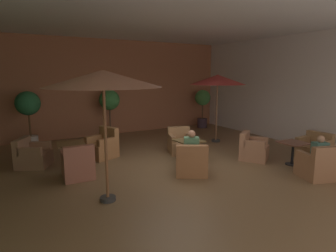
{
  "coord_description": "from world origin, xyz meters",
  "views": [
    {
      "loc": [
        -4.0,
        -6.47,
        2.54
      ],
      "look_at": [
        0.0,
        0.52,
        1.06
      ],
      "focal_mm": 30.56,
      "sensor_mm": 36.0,
      "label": 1
    }
  ],
  "objects_px": {
    "armchair_front_left_east": "(180,144)",
    "armchair_front_right_north": "(32,156)",
    "armchair_front_left_north": "(191,162)",
    "potted_tree_left_corner": "(28,109)",
    "cafe_table_front_right": "(71,148)",
    "armchair_mid_center_east": "(320,166)",
    "potted_tree_mid_right": "(110,103)",
    "armchair_mid_center_south": "(314,149)",
    "patio_umbrella_tall_red": "(103,80)",
    "iced_drink_cup": "(192,137)",
    "patio_umbrella_center_beige": "(218,80)",
    "cafe_table_mid_center": "(293,147)",
    "cafe_table_front_left": "(189,145)",
    "armchair_mid_center_north": "(253,149)",
    "potted_tree_mid_left": "(203,103)",
    "armchair_front_right_south": "(103,147)",
    "patron_blue_shirt": "(320,150)",
    "patron_by_window": "(191,145)",
    "armchair_front_right_east": "(78,165)"
  },
  "relations": [
    {
      "from": "armchair_front_left_north",
      "to": "armchair_front_right_north",
      "type": "relative_size",
      "value": 1.02
    },
    {
      "from": "armchair_front_left_north",
      "to": "armchair_mid_center_north",
      "type": "xyz_separation_m",
      "value": [
        2.31,
        0.13,
        -0.0
      ]
    },
    {
      "from": "patio_umbrella_tall_red",
      "to": "armchair_mid_center_east",
      "type": "bearing_deg",
      "value": -15.47
    },
    {
      "from": "cafe_table_mid_center",
      "to": "potted_tree_mid_right",
      "type": "bearing_deg",
      "value": 119.68
    },
    {
      "from": "patio_umbrella_tall_red",
      "to": "potted_tree_mid_left",
      "type": "bearing_deg",
      "value": 40.58
    },
    {
      "from": "armchair_mid_center_north",
      "to": "patron_by_window",
      "type": "relative_size",
      "value": 1.5
    },
    {
      "from": "armchair_front_left_north",
      "to": "potted_tree_left_corner",
      "type": "relative_size",
      "value": 0.55
    },
    {
      "from": "armchair_front_left_north",
      "to": "cafe_table_mid_center",
      "type": "relative_size",
      "value": 1.5
    },
    {
      "from": "cafe_table_front_right",
      "to": "potted_tree_left_corner",
      "type": "xyz_separation_m",
      "value": [
        -0.81,
        2.77,
        0.83
      ]
    },
    {
      "from": "cafe_table_front_right",
      "to": "potted_tree_mid_right",
      "type": "xyz_separation_m",
      "value": [
        2.09,
        2.87,
        0.89
      ]
    },
    {
      "from": "armchair_mid_center_north",
      "to": "potted_tree_mid_right",
      "type": "distance_m",
      "value": 5.76
    },
    {
      "from": "cafe_table_front_right",
      "to": "armchair_mid_center_east",
      "type": "xyz_separation_m",
      "value": [
        5.07,
        -4.01,
        -0.21
      ]
    },
    {
      "from": "armchair_front_left_east",
      "to": "armchair_front_right_north",
      "type": "relative_size",
      "value": 0.88
    },
    {
      "from": "armchair_mid_center_north",
      "to": "potted_tree_mid_right",
      "type": "relative_size",
      "value": 0.53
    },
    {
      "from": "armchair_front_left_east",
      "to": "armchair_front_right_east",
      "type": "relative_size",
      "value": 1.07
    },
    {
      "from": "cafe_table_front_right",
      "to": "iced_drink_cup",
      "type": "distance_m",
      "value": 3.42
    },
    {
      "from": "patron_blue_shirt",
      "to": "armchair_front_right_south",
      "type": "bearing_deg",
      "value": 133.12
    },
    {
      "from": "patio_umbrella_tall_red",
      "to": "cafe_table_front_left",
      "type": "bearing_deg",
      "value": 24.82
    },
    {
      "from": "armchair_front_right_east",
      "to": "potted_tree_mid_right",
      "type": "height_order",
      "value": "potted_tree_mid_right"
    },
    {
      "from": "armchair_front_left_north",
      "to": "iced_drink_cup",
      "type": "height_order",
      "value": "armchair_front_left_north"
    },
    {
      "from": "armchair_front_left_north",
      "to": "armchair_front_right_south",
      "type": "bearing_deg",
      "value": 120.29
    },
    {
      "from": "cafe_table_front_right",
      "to": "iced_drink_cup",
      "type": "height_order",
      "value": "iced_drink_cup"
    },
    {
      "from": "patron_by_window",
      "to": "patron_blue_shirt",
      "type": "bearing_deg",
      "value": -35.27
    },
    {
      "from": "cafe_table_mid_center",
      "to": "potted_tree_mid_left",
      "type": "height_order",
      "value": "potted_tree_mid_left"
    },
    {
      "from": "armchair_front_right_south",
      "to": "armchair_mid_center_north",
      "type": "bearing_deg",
      "value": -32.76
    },
    {
      "from": "cafe_table_front_left",
      "to": "patron_by_window",
      "type": "bearing_deg",
      "value": -120.64
    },
    {
      "from": "armchair_mid_center_south",
      "to": "patio_umbrella_tall_red",
      "type": "distance_m",
      "value": 6.7
    },
    {
      "from": "armchair_mid_center_south",
      "to": "potted_tree_mid_left",
      "type": "height_order",
      "value": "potted_tree_mid_left"
    },
    {
      "from": "armchair_front_left_east",
      "to": "patio_umbrella_tall_red",
      "type": "relative_size",
      "value": 0.36
    },
    {
      "from": "armchair_mid_center_south",
      "to": "cafe_table_front_right",
      "type": "bearing_deg",
      "value": 155.88
    },
    {
      "from": "armchair_mid_center_east",
      "to": "patio_umbrella_center_beige",
      "type": "distance_m",
      "value": 4.75
    },
    {
      "from": "cafe_table_front_right",
      "to": "cafe_table_front_left",
      "type": "bearing_deg",
      "value": -23.68
    },
    {
      "from": "potted_tree_mid_left",
      "to": "iced_drink_cup",
      "type": "relative_size",
      "value": 16.29
    },
    {
      "from": "armchair_mid_center_south",
      "to": "patron_by_window",
      "type": "xyz_separation_m",
      "value": [
        -3.98,
        0.75,
        0.45
      ]
    },
    {
      "from": "armchair_front_right_north",
      "to": "iced_drink_cup",
      "type": "relative_size",
      "value": 9.66
    },
    {
      "from": "armchair_mid_center_north",
      "to": "patio_umbrella_tall_red",
      "type": "height_order",
      "value": "patio_umbrella_tall_red"
    },
    {
      "from": "armchair_front_left_north",
      "to": "potted_tree_mid_right",
      "type": "distance_m",
      "value": 5.21
    },
    {
      "from": "cafe_table_front_left",
      "to": "armchair_mid_center_east",
      "type": "height_order",
      "value": "armchair_mid_center_east"
    },
    {
      "from": "patio_umbrella_tall_red",
      "to": "patron_by_window",
      "type": "height_order",
      "value": "patio_umbrella_tall_red"
    },
    {
      "from": "armchair_mid_center_north",
      "to": "armchair_front_right_north",
      "type": "bearing_deg",
      "value": 156.08
    },
    {
      "from": "armchair_front_right_east",
      "to": "armchair_mid_center_south",
      "type": "xyz_separation_m",
      "value": [
        6.58,
        -1.85,
        -0.03
      ]
    },
    {
      "from": "patio_umbrella_center_beige",
      "to": "armchair_mid_center_east",
      "type": "bearing_deg",
      "value": -93.65
    },
    {
      "from": "cafe_table_front_right",
      "to": "potted_tree_mid_left",
      "type": "relative_size",
      "value": 0.44
    },
    {
      "from": "armchair_front_left_east",
      "to": "armchair_front_right_north",
      "type": "xyz_separation_m",
      "value": [
        -4.3,
        0.85,
        -0.0
      ]
    },
    {
      "from": "patio_umbrella_center_beige",
      "to": "potted_tree_left_corner",
      "type": "relative_size",
      "value": 1.28
    },
    {
      "from": "potted_tree_mid_left",
      "to": "armchair_front_right_east",
      "type": "bearing_deg",
      "value": -149.48
    },
    {
      "from": "armchair_front_left_north",
      "to": "armchair_mid_center_north",
      "type": "bearing_deg",
      "value": 3.14
    },
    {
      "from": "armchair_front_right_east",
      "to": "potted_tree_mid_left",
      "type": "relative_size",
      "value": 0.49
    },
    {
      "from": "armchair_front_right_north",
      "to": "patio_umbrella_center_beige",
      "type": "bearing_deg",
      "value": -1.82
    },
    {
      "from": "armchair_front_left_east",
      "to": "iced_drink_cup",
      "type": "height_order",
      "value": "armchair_front_left_east"
    }
  ]
}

